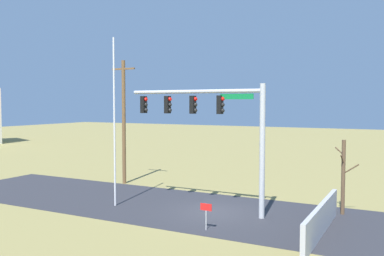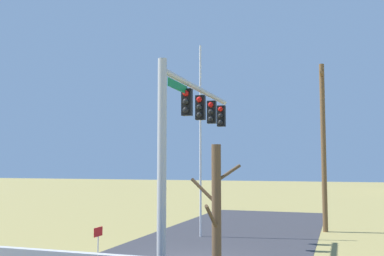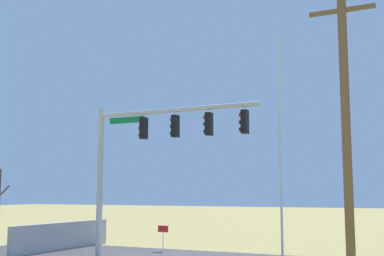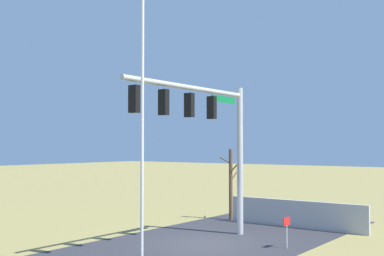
{
  "view_description": "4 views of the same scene",
  "coord_description": "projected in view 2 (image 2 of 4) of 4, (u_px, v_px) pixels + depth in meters",
  "views": [
    {
      "loc": [
        9.18,
        -20.05,
        5.72
      ],
      "look_at": [
        -1.33,
        0.14,
        4.39
      ],
      "focal_mm": 39.48,
      "sensor_mm": 36.0,
      "label": 1
    },
    {
      "loc": [
        15.16,
        5.07,
        3.43
      ],
      "look_at": [
        -1.6,
        -0.55,
        4.9
      ],
      "focal_mm": 41.48,
      "sensor_mm": 36.0,
      "label": 2
    },
    {
      "loc": [
        -11.25,
        19.24,
        2.82
      ],
      "look_at": [
        -2.22,
        0.47,
        5.45
      ],
      "focal_mm": 47.98,
      "sensor_mm": 36.0,
      "label": 3
    },
    {
      "loc": [
        -16.69,
        -11.67,
        4.02
      ],
      "look_at": [
        -1.0,
        -0.07,
        4.75
      ],
      "focal_mm": 45.81,
      "sensor_mm": 36.0,
      "label": 4
    }
  ],
  "objects": [
    {
      "name": "flagpole",
      "position": [
        200.0,
        139.0,
        21.56
      ],
      "size": [
        0.1,
        0.1,
        9.34
      ],
      "primitive_type": "cylinder",
      "color": "silver",
      "rests_on": "ground_plane"
    },
    {
      "name": "bare_tree",
      "position": [
        216.0,
        234.0,
        9.17
      ],
      "size": [
        1.27,
        1.02,
        3.86
      ],
      "color": "brown",
      "rests_on": "ground_plane"
    },
    {
      "name": "open_sign",
      "position": [
        98.0,
        236.0,
        15.69
      ],
      "size": [
        0.56,
        0.04,
        1.22
      ],
      "color": "silver",
      "rests_on": "ground_plane"
    },
    {
      "name": "road_surface",
      "position": [
        221.0,
        243.0,
        19.43
      ],
      "size": [
        28.0,
        8.0,
        0.01
      ],
      "primitive_type": "cube",
      "color": "#2D2D33",
      "rests_on": "ground_plane"
    },
    {
      "name": "signal_mast",
      "position": [
        189.0,
        124.0,
        15.93
      ],
      "size": [
        7.78,
        0.38,
        6.7
      ],
      "color": "#B2B5BA",
      "rests_on": "ground_plane"
    },
    {
      "name": "utility_pole",
      "position": [
        323.0,
        143.0,
        23.12
      ],
      "size": [
        1.9,
        0.26,
        8.75
      ],
      "color": "brown",
      "rests_on": "ground_plane"
    }
  ]
}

